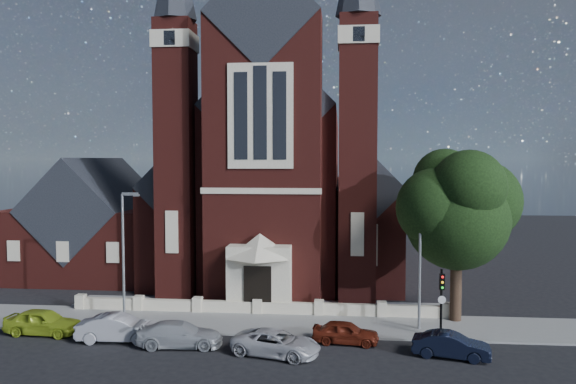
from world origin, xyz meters
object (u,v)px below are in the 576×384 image
Objects in this scene: parish_hall at (97,229)px; car_white_suv at (276,343)px; street_tree at (460,211)px; car_silver_a at (119,328)px; traffic_signal at (442,294)px; street_lamp_right at (422,254)px; car_lime_van at (43,322)px; car_navy at (451,345)px; car_dark_red at (345,332)px; church at (283,180)px; car_silver_b at (180,334)px; street_lamp_left at (125,249)px.

car_white_suv is at bearing -46.32° from parish_hall.
street_tree is 2.38× the size of car_silver_a.
parish_hall is 31.20m from traffic_signal.
car_silver_a is at bearing -168.25° from street_lamp_right.
street_lamp_right is at bearing -42.99° from car_white_suv.
street_lamp_right is at bearing -79.64° from car_lime_van.
car_navy is at bearing -34.34° from parish_hall.
traffic_signal is at bearing -71.50° from car_dark_red.
street_tree reaches higher than car_silver_a.
church is at bearing 118.20° from traffic_signal.
car_navy is (11.01, -23.40, -7.55)m from church.
traffic_signal reaches higher than car_silver_a.
car_white_suv is 4.20m from car_dark_red.
car_silver_a is at bearing -62.64° from parish_hall.
car_silver_b is at bearing -98.11° from church.
traffic_signal is at bearing -84.69° from car_silver_b.
street_tree is 2.47× the size of car_lime_van.
parish_hall is at bearing -162.84° from church.
car_silver_a is (0.99, -3.54, -3.86)m from street_lamp_left.
car_silver_b is at bearing -170.00° from traffic_signal.
street_tree is at bearing -0.59° from car_navy.
street_lamp_right is 1.75× the size of car_white_suv.
church is 24.67m from car_silver_a.
traffic_signal is (-1.60, -3.28, -4.38)m from street_tree.
street_lamp_left is 19.84m from car_navy.
parish_hall reaches higher than street_lamp_left.
street_tree is 1.32× the size of street_lamp_right.
car_lime_van reaches higher than car_navy.
street_lamp_left is at bearing 90.61° from car_navy.
car_silver_a is (9.08, -17.54, -3.27)m from parish_hall.
street_lamp_right is at bearing -61.96° from church.
street_tree is at bearing -23.26° from parish_hall.
car_lime_van is 1.12× the size of car_navy.
street_lamp_left is 1.74× the size of car_silver_b.
street_tree reaches higher than car_dark_red.
car_lime_van reaches higher than car_silver_b.
street_lamp_right reaches higher than traffic_signal.
street_lamp_left reaches higher than car_lime_van.
parish_hall is 2.64× the size of car_white_suv.
car_dark_red is (3.58, 2.20, -0.02)m from car_white_suv.
traffic_signal is 1.10× the size of car_dark_red.
street_lamp_right is 6.03m from car_navy.
car_lime_van reaches higher than car_white_suv.
parish_hall is 1.14× the size of street_tree.
street_lamp_right is 10.21m from car_white_suv.
car_silver_b is at bearing -162.98° from street_lamp_right.
street_lamp_left is (-7.91, -18.94, -3.59)m from church.
street_lamp_left is at bearing 11.28° from car_silver_a.
church is 21.38m from street_tree.
traffic_signal is at bearing -115.95° from street_tree.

